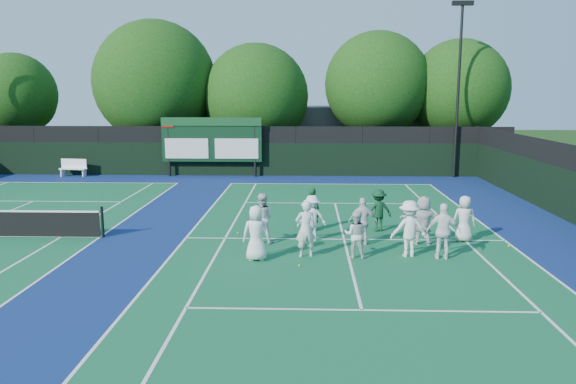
{
  "coord_description": "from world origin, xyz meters",
  "views": [
    {
      "loc": [
        -1.3,
        -17.79,
        4.99
      ],
      "look_at": [
        -2.0,
        3.0,
        1.3
      ],
      "focal_mm": 35.0,
      "sensor_mm": 36.0,
      "label": 1
    }
  ],
  "objects": [
    {
      "name": "player_front_1",
      "position": [
        -1.32,
        -1.09,
        0.88
      ],
      "size": [
        0.72,
        0.55,
        1.76
      ],
      "primitive_type": "imported",
      "rotation": [
        0.0,
        0.0,
        3.37
      ],
      "color": "silver",
      "rests_on": "ground"
    },
    {
      "name": "tennis_ball_3",
      "position": [
        -3.76,
        1.69,
        0.03
      ],
      "size": [
        0.07,
        0.07,
        0.07
      ],
      "primitive_type": "sphere",
      "color": "#B6C517",
      "rests_on": "ground"
    },
    {
      "name": "tree_b",
      "position": [
        -11.17,
        19.58,
        5.46
      ],
      "size": [
        8.06,
        8.06,
        9.7
      ],
      "color": "black",
      "rests_on": "ground"
    },
    {
      "name": "player_front_0",
      "position": [
        -2.8,
        -1.51,
        0.84
      ],
      "size": [
        0.84,
        0.57,
        1.69
      ],
      "primitive_type": "imported",
      "rotation": [
        0.0,
        0.0,
        3.18
      ],
      "color": "white",
      "rests_on": "ground"
    },
    {
      "name": "player_back_2",
      "position": [
        0.56,
        0.32,
        0.8
      ],
      "size": [
        0.96,
        0.44,
        1.6
      ],
      "primitive_type": "imported",
      "rotation": [
        0.0,
        0.0,
        3.09
      ],
      "color": "silver",
      "rests_on": "ground"
    },
    {
      "name": "player_front_4",
      "position": [
        2.85,
        -1.17,
        0.86
      ],
      "size": [
        1.06,
        0.55,
        1.72
      ],
      "primitive_type": "imported",
      "rotation": [
        0.0,
        0.0,
        3.01
      ],
      "color": "white",
      "rests_on": "ground"
    },
    {
      "name": "coach_right",
      "position": [
        1.31,
        2.23,
        0.78
      ],
      "size": [
        1.11,
        0.78,
        1.56
      ],
      "primitive_type": "imported",
      "rotation": [
        0.0,
        0.0,
        3.36
      ],
      "color": "#0E361D",
      "rests_on": "ground"
    },
    {
      "name": "back_fence",
      "position": [
        -6.0,
        16.0,
        1.36
      ],
      "size": [
        34.0,
        0.08,
        3.0
      ],
      "color": "black",
      "rests_on": "ground"
    },
    {
      "name": "near_court",
      "position": [
        0.0,
        1.0,
        0.01
      ],
      "size": [
        11.05,
        23.85,
        0.01
      ],
      "color": "#125A33",
      "rests_on": "ground"
    },
    {
      "name": "tennis_ball_2",
      "position": [
        5.35,
        0.24,
        0.03
      ],
      "size": [
        0.07,
        0.07,
        0.07
      ],
      "primitive_type": "sphere",
      "color": "#B6C517",
      "rests_on": "ground"
    },
    {
      "name": "light_pole_right",
      "position": [
        7.5,
        15.7,
        6.3
      ],
      "size": [
        1.2,
        0.3,
        10.12
      ],
      "color": "black",
      "rests_on": "ground"
    },
    {
      "name": "player_front_2",
      "position": [
        0.2,
        -1.13,
        0.73
      ],
      "size": [
        0.8,
        0.67,
        1.46
      ],
      "primitive_type": "imported",
      "rotation": [
        0.0,
        0.0,
        2.96
      ],
      "color": "silver",
      "rests_on": "ground"
    },
    {
      "name": "tree_c",
      "position": [
        -4.51,
        19.58,
        4.58
      ],
      "size": [
        6.88,
        6.88,
        8.2
      ],
      "color": "black",
      "rests_on": "ground"
    },
    {
      "name": "tennis_ball_1",
      "position": [
        2.43,
        1.26,
        0.03
      ],
      "size": [
        0.07,
        0.07,
        0.07
      ],
      "primitive_type": "sphere",
      "color": "#B6C517",
      "rests_on": "ground"
    },
    {
      "name": "ground",
      "position": [
        0.0,
        0.0,
        0.0
      ],
      "size": [
        120.0,
        120.0,
        0.0
      ],
      "primitive_type": "plane",
      "color": "#15350E",
      "rests_on": "ground"
    },
    {
      "name": "clubhouse",
      "position": [
        -2.0,
        24.0,
        2.0
      ],
      "size": [
        18.0,
        6.0,
        4.0
      ],
      "primitive_type": "cube",
      "color": "#5B5B60",
      "rests_on": "ground"
    },
    {
      "name": "scoreboard",
      "position": [
        -7.01,
        15.59,
        2.19
      ],
      "size": [
        6.0,
        0.21,
        3.55
      ],
      "color": "black",
      "rests_on": "ground"
    },
    {
      "name": "player_front_3",
      "position": [
        1.85,
        -0.95,
        0.88
      ],
      "size": [
        1.21,
        0.8,
        1.75
      ],
      "primitive_type": "imported",
      "rotation": [
        0.0,
        0.0,
        3.28
      ],
      "color": "white",
      "rests_on": "ground"
    },
    {
      "name": "bench",
      "position": [
        -15.4,
        15.38,
        0.57
      ],
      "size": [
        1.71,
        0.69,
        1.05
      ],
      "color": "white",
      "rests_on": "ground"
    },
    {
      "name": "coach_left",
      "position": [
        -1.12,
        2.27,
        0.8
      ],
      "size": [
        0.62,
        0.43,
        1.61
      ],
      "primitive_type": "imported",
      "rotation": [
        0.0,
        0.0,
        3.23
      ],
      "color": "#103D1E",
      "rests_on": "ground"
    },
    {
      "name": "player_back_3",
      "position": [
        2.57,
        0.48,
        0.83
      ],
      "size": [
        1.56,
        0.59,
        1.65
      ],
      "primitive_type": "imported",
      "rotation": [
        0.0,
        0.0,
        3.07
      ],
      "color": "silver",
      "rests_on": "ground"
    },
    {
      "name": "tree_a",
      "position": [
        -20.63,
        19.58,
        4.75
      ],
      "size": [
        5.44,
        5.44,
        7.62
      ],
      "color": "black",
      "rests_on": "ground"
    },
    {
      "name": "tennis_ball_5",
      "position": [
        0.75,
        1.41,
        0.03
      ],
      "size": [
        0.07,
        0.07,
        0.07
      ],
      "primitive_type": "sphere",
      "color": "#B6C517",
      "rests_on": "ground"
    },
    {
      "name": "tennis_ball_0",
      "position": [
        -1.5,
        -2.11,
        0.03
      ],
      "size": [
        0.07,
        0.07,
        0.07
      ],
      "primitive_type": "sphere",
      "color": "#B6C517",
      "rests_on": "ground"
    },
    {
      "name": "player_back_1",
      "position": [
        -1.12,
        0.84,
        0.79
      ],
      "size": [
        1.13,
        0.83,
        1.57
      ],
      "primitive_type": "imported",
      "rotation": [
        0.0,
        0.0,
        3.41
      ],
      "color": "white",
      "rests_on": "ground"
    },
    {
      "name": "tree_d",
      "position": [
        3.41,
        19.58,
        5.36
      ],
      "size": [
        6.81,
        6.81,
        8.94
      ],
      "color": "black",
      "rests_on": "ground"
    },
    {
      "name": "player_back_4",
      "position": [
        4.04,
        0.89,
        0.79
      ],
      "size": [
        0.8,
        0.54,
        1.58
      ],
      "primitive_type": "imported",
      "rotation": [
        0.0,
        0.0,
        3.09
      ],
      "color": "silver",
      "rests_on": "ground"
    },
    {
      "name": "tree_e",
      "position": [
        8.69,
        19.58,
        5.05
      ],
      "size": [
        6.41,
        6.41,
        8.43
      ],
      "color": "black",
      "rests_on": "ground"
    },
    {
      "name": "tennis_ball_4",
      "position": [
        1.55,
        3.16,
        0.03
      ],
      "size": [
        0.07,
        0.07,
        0.07
      ],
      "primitive_type": "sphere",
      "color": "#B6C517",
      "rests_on": "ground"
    },
    {
      "name": "court_apron",
      "position": [
        -6.0,
        1.0,
        0.0
      ],
      "size": [
        34.0,
        32.0,
        0.01
      ],
      "primitive_type": "cube",
      "color": "navy",
      "rests_on": "ground"
    },
    {
      "name": "player_back_0",
      "position": [
        -2.8,
        0.46,
        0.85
      ],
      "size": [
        0.89,
        0.73,
        1.7
      ],
      "primitive_type": "imported",
      "rotation": [
        0.0,
        0.0,
        3.03
      ],
      "color": "silver",
      "rests_on": "ground"
    }
  ]
}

